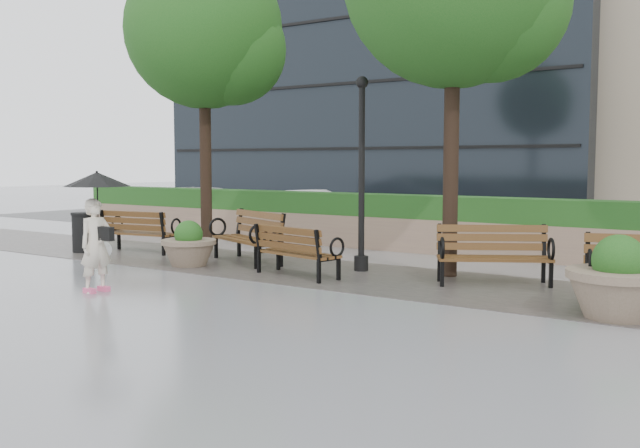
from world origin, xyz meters
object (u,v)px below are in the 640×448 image
Objects in this scene: bench_1 at (247,248)px; car_right at (313,210)px; planter_right at (618,286)px; lamppost at (362,187)px; bench_2 at (297,262)px; planter_left at (189,248)px; car_left at (212,205)px; trash_bin at (83,234)px; bench_0 at (140,240)px; bench_3 at (494,268)px; pedestrian at (97,220)px.

car_right is (-2.96, 6.65, 0.31)m from bench_1.
bench_1 is at bearing 170.51° from planter_right.
lamppost is at bearing 30.61° from bench_1.
planter_right reaches higher than bench_2.
planter_left is 10.38m from car_left.
bench_2 is 2.67m from planter_left.
planter_left reaches higher than trash_bin.
car_right is at bearing 136.73° from bench_1.
bench_2 is 2.07× the size of trash_bin.
car_left reaches higher than bench_0.
bench_1 is 0.57× the size of car_right.
planter_left is 1.25× the size of trash_bin.
planter_right is (5.73, -0.38, 0.17)m from bench_2.
lamppost is (5.79, 0.53, 1.36)m from bench_0.
lamppost reaches higher than planter_right.
bench_0 is 1.38m from trash_bin.
lamppost reaches higher than bench_3.
bench_2 is at bearing -0.19° from trash_bin.
bench_3 is 9.75m from trash_bin.
planter_right is 12.07m from trash_bin.
planter_left is 3.19m from pedestrian.
lamppost is 0.88× the size of car_left.
lamppost reaches higher than car_left.
bench_2 is 5.75m from planter_right.
bench_2 is 3.70m from pedestrian.
bench_2 is at bearing 169.69° from bench_3.
pedestrian reaches higher than planter_right.
planter_left is 3.81m from lamppost.
lamppost is at bearing -125.58° from car_right.
bench_1 is 4.43m from trash_bin.
planter_left is 0.30× the size of lamppost.
pedestrian is at bearing -64.59° from bench_1.
car_left is at bearing 130.63° from planter_left.
bench_0 is 1.04× the size of bench_2.
planter_left is at bearing -99.74° from bench_1.
lamppost is (3.29, 1.43, 1.29)m from planter_left.
car_right is (1.37, 7.54, 0.18)m from trash_bin.
lamppost is at bearing -111.30° from car_left.
pedestrian is at bearing 122.37° from bench_0.
bench_1 is at bearing 10.21° from pedestrian.
bench_3 is 14.34m from car_left.
pedestrian is at bearing -150.68° from car_right.
planter_right is at bearing -17.94° from lamppost.
car_right reaches higher than bench_3.
bench_3 is 3.04m from lamppost.
car_left is 2.18× the size of pedestrian.
bench_3 reaches higher than bench_0.
lamppost is at bearing 148.60° from bench_3.
pedestrian is at bearing -133.45° from car_left.
bench_3 is 10.45m from car_right.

